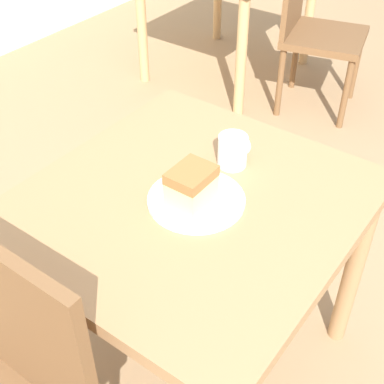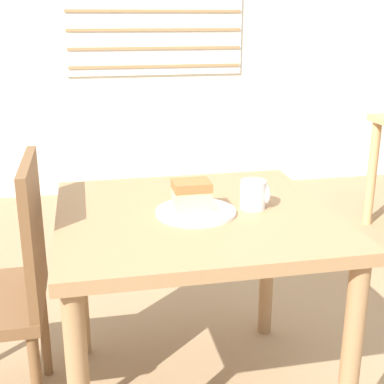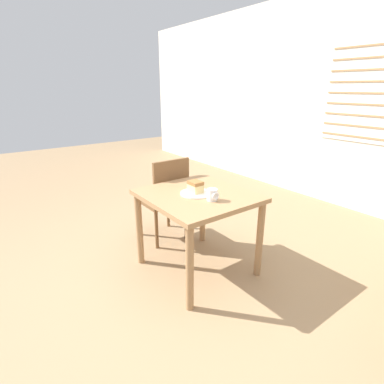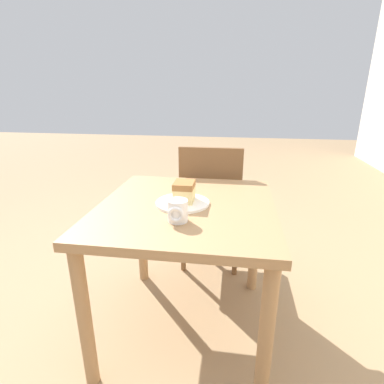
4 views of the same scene
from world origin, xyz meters
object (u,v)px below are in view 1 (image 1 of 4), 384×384
at_px(chair_far_corner, 313,25).
at_px(plate, 196,200).
at_px(cake_slice, 191,185).
at_px(dining_table_near, 191,229).
at_px(coffee_mug, 233,150).

xyz_separation_m(chair_far_corner, plate, (-1.84, -0.53, 0.24)).
bearing_deg(plate, chair_far_corner, 16.00).
bearing_deg(chair_far_corner, cake_slice, -178.50).
relative_size(dining_table_near, chair_far_corner, 0.98).
xyz_separation_m(dining_table_near, chair_far_corner, (1.84, 0.51, -0.13)).
bearing_deg(plate, cake_slice, 153.24).
distance_m(dining_table_near, plate, 0.12).
bearing_deg(dining_table_near, coffee_mug, -1.40).
xyz_separation_m(cake_slice, coffee_mug, (0.21, 0.01, -0.01)).
bearing_deg(dining_table_near, chair_far_corner, 15.45).
height_order(plate, cake_slice, cake_slice).
relative_size(plate, coffee_mug, 2.75).
xyz_separation_m(chair_far_corner, cake_slice, (-1.86, -0.52, 0.30)).
bearing_deg(plate, coffee_mug, 4.28).
bearing_deg(coffee_mug, cake_slice, -177.71).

